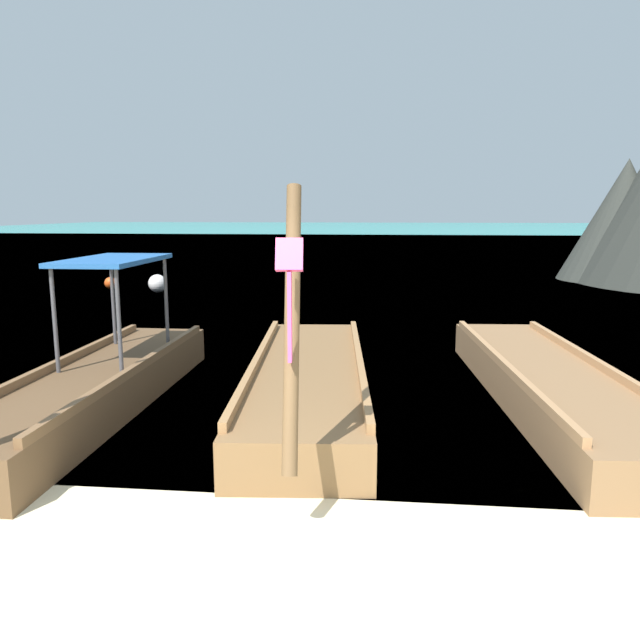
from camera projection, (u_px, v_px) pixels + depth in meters
The scene contains 7 objects.
ground at pixel (257, 620), 3.73m from camera, with size 120.00×120.00×0.00m, color beige.
sea_water at pixel (378, 234), 64.07m from camera, with size 120.00×120.00×0.00m, color teal.
longtail_boat_green_ribbon at pixel (96, 385), 7.61m from camera, with size 1.18×5.92×2.48m.
longtail_boat_pink_ribbon at pixel (308, 381), 7.96m from camera, with size 1.85×6.27×2.67m.
longtail_boat_turquoise_ribbon at pixel (550, 385), 7.82m from camera, with size 1.69×6.56×2.41m.
mooring_buoy_near at pixel (110, 283), 19.39m from camera, with size 0.37×0.37×0.37m.
mooring_buoy_far at pixel (157, 283), 18.53m from camera, with size 0.54×0.54×0.54m.
Camera 1 is at (0.73, -3.29, 2.45)m, focal length 34.53 mm.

